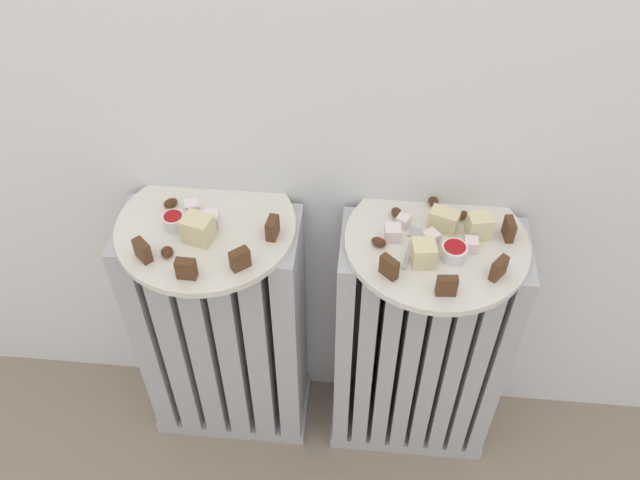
{
  "coord_description": "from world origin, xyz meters",
  "views": [
    {
      "loc": [
        0.07,
        -0.51,
        1.38
      ],
      "look_at": [
        0.0,
        0.28,
        0.57
      ],
      "focal_mm": 38.01,
      "sensor_mm": 36.0,
      "label": 1
    }
  ],
  "objects_px": {
    "plate_left": "(206,227)",
    "jam_bowl_right": "(454,251)",
    "plate_right": "(437,242)",
    "radiator_left": "(224,333)",
    "fork": "(411,245)",
    "radiator_right": "(418,348)",
    "jam_bowl_left": "(174,221)"
  },
  "relations": [
    {
      "from": "radiator_left",
      "to": "plate_left",
      "type": "distance_m",
      "value": 0.3
    },
    {
      "from": "plate_right",
      "to": "jam_bowl_right",
      "type": "xyz_separation_m",
      "value": [
        0.02,
        -0.04,
        0.02
      ]
    },
    {
      "from": "radiator_left",
      "to": "jam_bowl_right",
      "type": "xyz_separation_m",
      "value": [
        0.41,
        -0.04,
        0.32
      ]
    },
    {
      "from": "jam_bowl_right",
      "to": "radiator_right",
      "type": "bearing_deg",
      "value": 122.59
    },
    {
      "from": "jam_bowl_left",
      "to": "jam_bowl_right",
      "type": "relative_size",
      "value": 0.87
    },
    {
      "from": "radiator_right",
      "to": "fork",
      "type": "xyz_separation_m",
      "value": [
        -0.04,
        -0.02,
        0.31
      ]
    },
    {
      "from": "radiator_right",
      "to": "fork",
      "type": "height_order",
      "value": "fork"
    },
    {
      "from": "radiator_left",
      "to": "plate_right",
      "type": "distance_m",
      "value": 0.49
    },
    {
      "from": "plate_left",
      "to": "plate_right",
      "type": "xyz_separation_m",
      "value": [
        0.38,
        0.0,
        0.0
      ]
    },
    {
      "from": "radiator_right",
      "to": "jam_bowl_left",
      "type": "xyz_separation_m",
      "value": [
        -0.43,
        -0.01,
        0.32
      ]
    },
    {
      "from": "radiator_left",
      "to": "plate_right",
      "type": "relative_size",
      "value": 1.9
    },
    {
      "from": "radiator_right",
      "to": "plate_right",
      "type": "distance_m",
      "value": 0.3
    },
    {
      "from": "radiator_left",
      "to": "radiator_right",
      "type": "distance_m",
      "value": 0.38
    },
    {
      "from": "radiator_left",
      "to": "jam_bowl_left",
      "type": "relative_size",
      "value": 15.73
    },
    {
      "from": "plate_left",
      "to": "fork",
      "type": "xyz_separation_m",
      "value": [
        0.34,
        -0.02,
        0.01
      ]
    },
    {
      "from": "radiator_left",
      "to": "fork",
      "type": "relative_size",
      "value": 5.99
    },
    {
      "from": "plate_left",
      "to": "fork",
      "type": "relative_size",
      "value": 3.15
    },
    {
      "from": "plate_right",
      "to": "fork",
      "type": "distance_m",
      "value": 0.05
    },
    {
      "from": "plate_left",
      "to": "jam_bowl_right",
      "type": "bearing_deg",
      "value": -5.25
    },
    {
      "from": "radiator_left",
      "to": "radiator_right",
      "type": "bearing_deg",
      "value": 0.0
    },
    {
      "from": "plate_left",
      "to": "plate_right",
      "type": "distance_m",
      "value": 0.38
    },
    {
      "from": "jam_bowl_right",
      "to": "fork",
      "type": "xyz_separation_m",
      "value": [
        -0.07,
        0.02,
        -0.01
      ]
    },
    {
      "from": "jam_bowl_right",
      "to": "plate_left",
      "type": "bearing_deg",
      "value": 174.75
    },
    {
      "from": "radiator_right",
      "to": "jam_bowl_right",
      "type": "relative_size",
      "value": 13.74
    },
    {
      "from": "radiator_left",
      "to": "jam_bowl_left",
      "type": "height_order",
      "value": "jam_bowl_left"
    },
    {
      "from": "radiator_right",
      "to": "plate_right",
      "type": "height_order",
      "value": "plate_right"
    },
    {
      "from": "radiator_right",
      "to": "jam_bowl_left",
      "type": "bearing_deg",
      "value": -178.53
    },
    {
      "from": "radiator_left",
      "to": "jam_bowl_right",
      "type": "bearing_deg",
      "value": -5.25
    },
    {
      "from": "plate_left",
      "to": "plate_right",
      "type": "bearing_deg",
      "value": 0.0
    },
    {
      "from": "plate_left",
      "to": "jam_bowl_left",
      "type": "xyz_separation_m",
      "value": [
        -0.05,
        -0.01,
        0.02
      ]
    },
    {
      "from": "jam_bowl_left",
      "to": "radiator_left",
      "type": "bearing_deg",
      "value": 12.71
    },
    {
      "from": "plate_left",
      "to": "jam_bowl_left",
      "type": "height_order",
      "value": "jam_bowl_left"
    }
  ]
}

